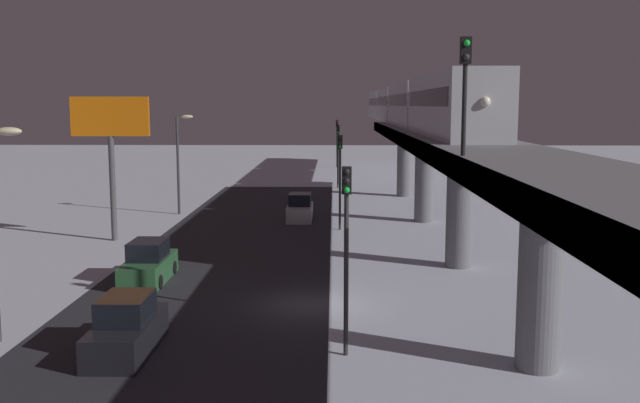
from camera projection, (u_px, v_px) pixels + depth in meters
ground_plane at (311, 304)px, 30.22m from camera, size 240.00×240.00×0.00m
avenue_asphalt at (200, 304)px, 30.31m from camera, size 11.00×87.10×0.01m
elevated_railway at (490, 170)px, 29.30m from camera, size 5.00×87.10×6.67m
subway_train at (403, 104)px, 67.32m from camera, size 2.94×74.07×3.40m
rail_signal at (465, 75)px, 24.03m from camera, size 0.36×0.41×4.00m
sedan_green at (149, 265)px, 34.15m from camera, size 1.91×4.72×1.97m
sedan_black at (127, 329)px, 24.34m from camera, size 1.80×4.63×1.97m
sedan_silver at (300, 209)px, 52.23m from camera, size 1.80×4.36×1.97m
traffic_light_near at (346, 233)px, 23.53m from camera, size 0.32×0.44×6.40m
traffic_light_mid at (340, 168)px, 47.74m from camera, size 0.32×0.44×6.40m
traffic_light_far at (338, 147)px, 71.96m from camera, size 0.32×0.44×6.40m
traffic_light_distant at (337, 136)px, 96.17m from camera, size 0.32×0.44×6.40m
commercial_billboard at (110, 131)px, 43.57m from camera, size 4.80×0.36×8.90m
street_lamp_far at (181, 152)px, 54.54m from camera, size 1.35×0.44×7.65m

